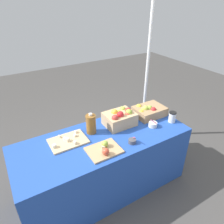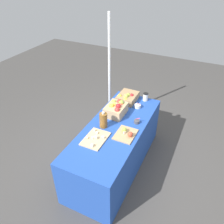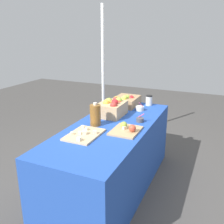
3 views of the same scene
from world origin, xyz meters
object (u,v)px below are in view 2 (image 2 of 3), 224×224
at_px(apple_crate_middle, 116,109).
at_px(cutting_board_back, 95,139).
at_px(apple_crate_left, 127,97).
at_px(cutting_board_front, 126,134).
at_px(coffee_cup, 146,97).
at_px(sample_bowl_near, 137,122).
at_px(sample_bowl_mid, 138,106).
at_px(tent_pole, 109,72).
at_px(cider_jug, 103,120).

relative_size(apple_crate_middle, cutting_board_back, 0.91).
height_order(apple_crate_left, cutting_board_front, apple_crate_left).
distance_m(cutting_board_back, coffee_cup, 1.24).
relative_size(cutting_board_back, coffee_cup, 2.89).
height_order(cutting_board_back, sample_bowl_near, sample_bowl_near).
bearing_deg(cutting_board_front, cutting_board_back, 127.93).
xyz_separation_m(sample_bowl_mid, tent_pole, (0.47, 0.72, 0.24)).
bearing_deg(cutting_board_front, apple_crate_left, 21.33).
xyz_separation_m(apple_crate_middle, cutting_board_front, (-0.40, -0.33, -0.07)).
xyz_separation_m(sample_bowl_near, cider_jug, (-0.28, 0.39, 0.09)).
bearing_deg(apple_crate_left, coffee_cup, -62.12).
relative_size(cutting_board_back, tent_pole, 0.19).
bearing_deg(cutting_board_back, cutting_board_front, -52.07).
bearing_deg(sample_bowl_mid, apple_crate_middle, 141.91).
bearing_deg(sample_bowl_near, cutting_board_front, 173.52).
height_order(apple_crate_middle, tent_pole, tent_pole).
bearing_deg(apple_crate_middle, apple_crate_left, -0.86).
height_order(apple_crate_middle, coffee_cup, apple_crate_middle).
bearing_deg(cutting_board_back, tent_pole, 19.11).
xyz_separation_m(coffee_cup, tent_pole, (0.21, 0.76, 0.20)).
distance_m(cider_jug, tent_pole, 1.23).
xyz_separation_m(sample_bowl_mid, coffee_cup, (0.26, -0.04, 0.04)).
height_order(apple_crate_middle, cutting_board_back, apple_crate_middle).
relative_size(cutting_board_front, cider_jug, 1.34).
height_order(cider_jug, tent_pole, tent_pole).
height_order(cutting_board_back, tent_pole, tent_pole).
relative_size(apple_crate_left, cider_jug, 1.54).
distance_m(cutting_board_back, tent_pole, 1.52).
height_order(cutting_board_front, sample_bowl_mid, sample_bowl_mid).
distance_m(sample_bowl_mid, coffee_cup, 0.27).
bearing_deg(coffee_cup, apple_crate_middle, 154.29).
distance_m(apple_crate_middle, coffee_cup, 0.62).
bearing_deg(tent_pole, cutting_board_back, -160.89).
height_order(apple_crate_left, sample_bowl_near, apple_crate_left).
bearing_deg(apple_crate_left, apple_crate_middle, 179.14).
bearing_deg(coffee_cup, sample_bowl_mid, 172.06).
relative_size(apple_crate_middle, coffee_cup, 2.62).
relative_size(cutting_board_front, tent_pole, 0.16).
xyz_separation_m(sample_bowl_mid, cider_jug, (-0.66, 0.26, 0.08)).
bearing_deg(tent_pole, cider_jug, -157.81).
bearing_deg(cutting_board_front, cider_jug, 84.61).
xyz_separation_m(cider_jug, coffee_cup, (0.92, -0.30, -0.04)).
bearing_deg(apple_crate_middle, cider_jug, 175.72).
relative_size(cutting_board_back, cider_jug, 1.58).
relative_size(apple_crate_left, coffee_cup, 2.83).
distance_m(apple_crate_middle, tent_pole, 0.93).
xyz_separation_m(apple_crate_left, cutting_board_front, (-0.82, -0.32, -0.04)).
xyz_separation_m(apple_crate_middle, sample_bowl_mid, (0.30, -0.23, -0.06)).
relative_size(sample_bowl_near, cider_jug, 0.42).
bearing_deg(coffee_cup, cutting_board_front, -176.71).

